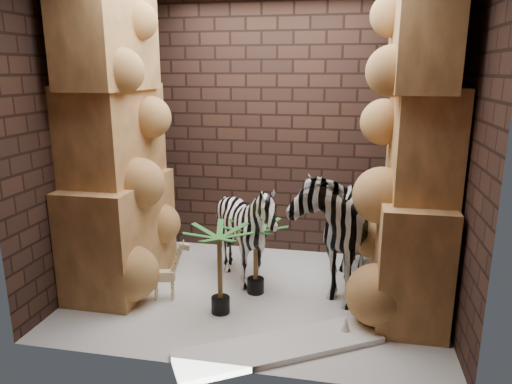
% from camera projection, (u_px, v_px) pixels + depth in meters
% --- Properties ---
extents(floor, '(3.50, 3.50, 0.00)m').
position_uv_depth(floor, '(255.00, 294.00, 4.71)').
color(floor, silver).
rests_on(floor, ground).
extents(wall_back, '(3.50, 0.00, 3.50)m').
position_uv_depth(wall_back, '(276.00, 128.00, 5.52)').
color(wall_back, '#36221A').
rests_on(wall_back, ground).
extents(wall_front, '(3.50, 0.00, 3.50)m').
position_uv_depth(wall_front, '(218.00, 172.00, 3.15)').
color(wall_front, '#36221A').
rests_on(wall_front, ground).
extents(wall_left, '(0.00, 3.00, 3.00)m').
position_uv_depth(wall_left, '(81.00, 139.00, 4.67)').
color(wall_left, '#36221A').
rests_on(wall_left, ground).
extents(wall_right, '(0.00, 3.00, 3.00)m').
position_uv_depth(wall_right, '(458.00, 150.00, 4.00)').
color(wall_right, '#36221A').
rests_on(wall_right, ground).
extents(rock_pillar_left, '(0.68, 1.30, 3.00)m').
position_uv_depth(rock_pillar_left, '(114.00, 140.00, 4.60)').
color(rock_pillar_left, tan).
rests_on(rock_pillar_left, floor).
extents(rock_pillar_right, '(0.58, 1.25, 3.00)m').
position_uv_depth(rock_pillar_right, '(417.00, 149.00, 4.06)').
color(rock_pillar_right, tan).
rests_on(rock_pillar_right, floor).
extents(zebra_right, '(0.83, 1.36, 1.53)m').
position_uv_depth(zebra_right, '(337.00, 214.00, 4.73)').
color(zebra_right, white).
rests_on(zebra_right, floor).
extents(zebra_left, '(1.02, 1.22, 1.02)m').
position_uv_depth(zebra_left, '(246.00, 238.00, 4.80)').
color(zebra_left, white).
rests_on(zebra_left, floor).
extents(giraffe_toy, '(0.33, 0.17, 0.62)m').
position_uv_depth(giraffe_toy, '(163.00, 269.00, 4.53)').
color(giraffe_toy, beige).
rests_on(giraffe_toy, floor).
extents(palm_front, '(0.36, 0.36, 0.74)m').
position_uv_depth(palm_front, '(256.00, 258.00, 4.65)').
color(palm_front, '#135225').
rests_on(palm_front, floor).
extents(palm_back, '(0.36, 0.36, 0.82)m').
position_uv_depth(palm_back, '(220.00, 271.00, 4.25)').
color(palm_back, '#135225').
rests_on(palm_back, floor).
extents(surfboard, '(1.66, 1.23, 0.05)m').
position_uv_depth(surfboard, '(280.00, 347.00, 3.76)').
color(surfboard, white).
rests_on(surfboard, floor).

